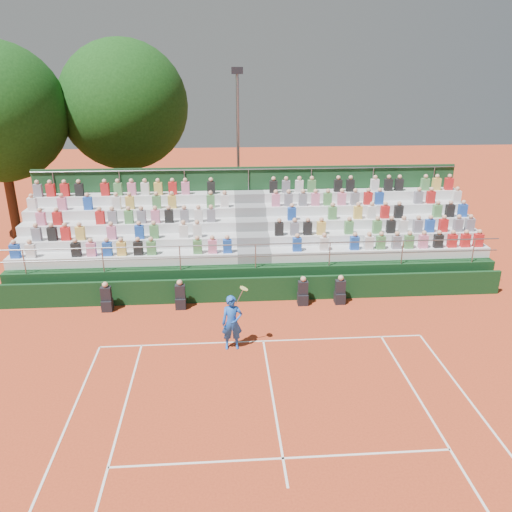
{
  "coord_description": "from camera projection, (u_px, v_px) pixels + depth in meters",
  "views": [
    {
      "loc": [
        -1.32,
        -14.85,
        8.71
      ],
      "look_at": [
        0.0,
        3.5,
        1.8
      ],
      "focal_mm": 35.0,
      "sensor_mm": 36.0,
      "label": 1
    }
  ],
  "objects": [
    {
      "name": "tree_east",
      "position": [
        124.0,
        106.0,
        27.9
      ],
      "size": [
        7.12,
        7.12,
        10.37
      ],
      "color": "#3A2315",
      "rests_on": "ground"
    },
    {
      "name": "courtside_wall",
      "position": [
        257.0,
        289.0,
        19.83
      ],
      "size": [
        20.0,
        0.15,
        1.0
      ],
      "primitive_type": "cube",
      "color": "black",
      "rests_on": "ground"
    },
    {
      "name": "line_officials",
      "position": [
        234.0,
        295.0,
        19.36
      ],
      "size": [
        9.44,
        0.4,
        1.19
      ],
      "color": "black",
      "rests_on": "ground"
    },
    {
      "name": "grandstand",
      "position": [
        252.0,
        248.0,
        22.64
      ],
      "size": [
        20.0,
        5.2,
        4.4
      ],
      "color": "black",
      "rests_on": "ground"
    },
    {
      "name": "tennis_player",
      "position": [
        232.0,
        323.0,
        16.29
      ],
      "size": [
        0.88,
        0.48,
        2.22
      ],
      "color": "blue",
      "rests_on": "ground"
    },
    {
      "name": "floodlight_mast",
      "position": [
        238.0,
        140.0,
        26.94
      ],
      "size": [
        0.6,
        0.25,
        8.82
      ],
      "color": "gray",
      "rests_on": "ground"
    },
    {
      "name": "ground",
      "position": [
        263.0,
        341.0,
        17.02
      ],
      "size": [
        90.0,
        90.0,
        0.0
      ],
      "primitive_type": "plane",
      "color": "#BC401F",
      "rests_on": "ground"
    }
  ]
}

